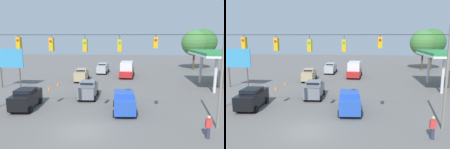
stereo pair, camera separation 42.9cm
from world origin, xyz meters
TOP-DOWN VIEW (x-y plane):
  - ground_plane at (0.00, 0.00)m, footprint 140.00×140.00m
  - overhead_signal_span at (0.07, -1.43)m, footprint 20.75×0.38m
  - sedan_tan_withflow_far at (4.46, -18.61)m, footprint 2.18×4.68m
  - sedan_blue_crossing_near at (-2.92, -4.70)m, footprint 2.40×4.73m
  - sedan_silver_withflow_deep at (2.11, -26.29)m, footprint 2.04×4.56m
  - box_truck_red_oncoming_deep at (-2.64, -22.82)m, footprint 2.62×6.12m
  - sedan_grey_withflow_mid at (1.41, -8.91)m, footprint 2.19×4.07m
  - sedan_black_parked_shoulder at (6.81, -4.76)m, footprint 2.37×4.56m
  - traffic_cone_nearest at (7.41, -5.86)m, footprint 0.33×0.33m
  - traffic_cone_second at (7.17, -8.92)m, footprint 0.33×0.33m
  - traffic_cone_third at (7.37, -12.04)m, footprint 0.33×0.33m
  - traffic_cone_fourth at (7.16, -14.97)m, footprint 0.33×0.33m
  - roadside_billboard at (13.17, -13.03)m, footprint 3.88×0.16m
  - pedestrian at (-8.99, 0.32)m, footprint 0.40×0.28m
  - tree_horizon_left at (-16.64, -32.95)m, footprint 5.44×5.44m
  - tree_horizon_right at (-18.66, -33.76)m, footprint 5.59×5.59m

SIDE VIEW (x-z plane):
  - ground_plane at x=0.00m, z-range 0.00..0.00m
  - traffic_cone_nearest at x=7.41m, z-range 0.00..0.55m
  - traffic_cone_second at x=7.17m, z-range 0.00..0.55m
  - traffic_cone_third at x=7.37m, z-range 0.00..0.55m
  - traffic_cone_fourth at x=7.16m, z-range 0.00..0.55m
  - pedestrian at x=-8.99m, z-range 0.00..1.67m
  - sedan_black_parked_shoulder at x=6.81m, z-range 0.04..2.00m
  - sedan_blue_crossing_near at x=-2.92m, z-range 0.04..2.00m
  - sedan_tan_withflow_far at x=4.46m, z-range 0.04..2.01m
  - sedan_silver_withflow_deep at x=2.11m, z-range 0.04..2.03m
  - sedan_grey_withflow_mid at x=1.41m, z-range 0.04..2.07m
  - box_truck_red_oncoming_deep at x=-2.64m, z-range -0.01..2.69m
  - roadside_billboard at x=13.17m, z-range 1.12..6.52m
  - overhead_signal_span at x=0.07m, z-range 1.18..9.18m
  - tree_horizon_left at x=-16.64m, z-range 1.49..9.95m
  - tree_horizon_right at x=-18.66m, z-range 1.52..10.17m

